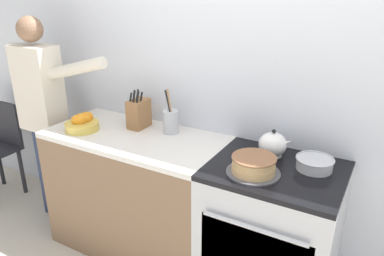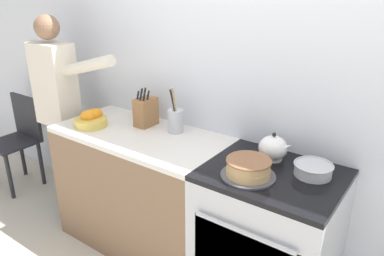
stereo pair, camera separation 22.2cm
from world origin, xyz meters
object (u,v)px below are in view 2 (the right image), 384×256
at_px(tea_kettle, 273,148).
at_px(mixing_bowl, 313,169).
at_px(fruit_bowl, 91,119).
at_px(dining_chair, 20,135).
at_px(person_baker, 58,100).
at_px(utensil_crock, 175,120).
at_px(stove_range, 267,241).
at_px(layer_cake, 248,169).
at_px(knife_block, 146,112).

distance_m(tea_kettle, mixing_bowl, 0.26).
bearing_deg(tea_kettle, fruit_bowl, -168.89).
height_order(fruit_bowl, dining_chair, fruit_bowl).
bearing_deg(person_baker, utensil_crock, 22.80).
relative_size(stove_range, tea_kettle, 4.41).
bearing_deg(mixing_bowl, layer_cake, -142.31).
distance_m(layer_cake, dining_chair, 2.48).
relative_size(mixing_bowl, person_baker, 0.13).
xyz_separation_m(utensil_crock, person_baker, (-1.05, -0.17, -0.00)).
relative_size(stove_range, knife_block, 3.23).
distance_m(stove_range, person_baker, 1.92).
xyz_separation_m(tea_kettle, utensil_crock, (-0.71, 0.00, 0.02)).
distance_m(knife_block, person_baker, 0.82).
relative_size(utensil_crock, person_baker, 0.19).
relative_size(utensil_crock, dining_chair, 0.36).
relative_size(knife_block, utensil_crock, 0.88).
bearing_deg(utensil_crock, person_baker, -170.61).
bearing_deg(person_baker, stove_range, 13.93).
bearing_deg(person_baker, fruit_bowl, 4.26).
distance_m(mixing_bowl, dining_chair, 2.75).
relative_size(person_baker, dining_chair, 1.89).
bearing_deg(fruit_bowl, knife_block, 36.11).
distance_m(tea_kettle, knife_block, 0.96).
height_order(stove_range, layer_cake, layer_cake).
bearing_deg(fruit_bowl, utensil_crock, 24.14).
height_order(stove_range, knife_block, knife_block).
relative_size(tea_kettle, knife_block, 0.73).
relative_size(layer_cake, utensil_crock, 0.93).
bearing_deg(dining_chair, person_baker, 15.82).
xyz_separation_m(mixing_bowl, dining_chair, (-2.71, -0.11, -0.43)).
bearing_deg(layer_cake, knife_block, 165.28).
bearing_deg(mixing_bowl, knife_block, 178.27).
bearing_deg(fruit_bowl, tea_kettle, 11.11).
bearing_deg(knife_block, person_baker, -169.33).
height_order(tea_kettle, knife_block, knife_block).
height_order(tea_kettle, utensil_crock, utensil_crock).
height_order(tea_kettle, person_baker, person_baker).
bearing_deg(dining_chair, tea_kettle, 20.31).
xyz_separation_m(stove_range, person_baker, (-1.84, -0.02, 0.53)).
xyz_separation_m(stove_range, dining_chair, (-2.53, -0.01, 0.05)).
xyz_separation_m(mixing_bowl, utensil_crock, (-0.97, 0.06, 0.05)).
height_order(knife_block, utensil_crock, utensil_crock).
bearing_deg(mixing_bowl, person_baker, -176.75).
xyz_separation_m(layer_cake, dining_chair, (-2.44, 0.10, -0.44)).
bearing_deg(dining_chair, stove_range, 16.69).
xyz_separation_m(stove_range, knife_block, (-1.04, 0.13, 0.55)).
bearing_deg(mixing_bowl, tea_kettle, 167.33).
height_order(stove_range, tea_kettle, tea_kettle).
bearing_deg(layer_cake, fruit_bowl, 179.18).
height_order(layer_cake, mixing_bowl, layer_cake).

